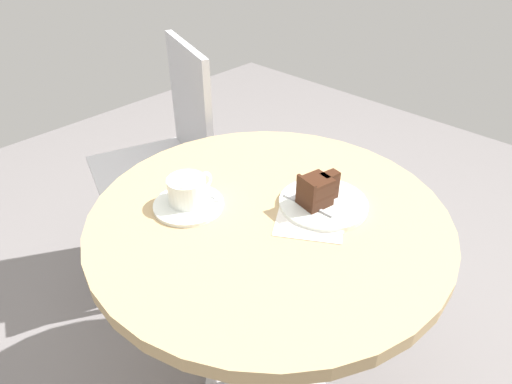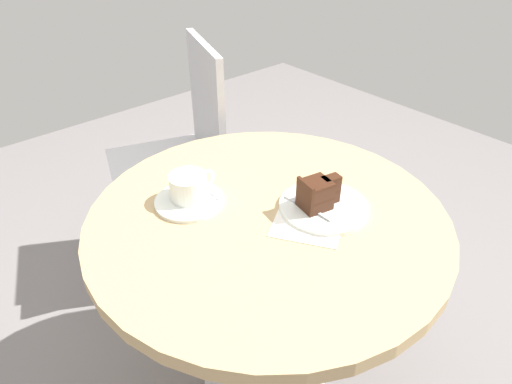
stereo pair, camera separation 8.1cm
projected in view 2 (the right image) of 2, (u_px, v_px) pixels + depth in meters
The scene contains 9 objects.
cafe_table at pixel (267, 248), 1.12m from camera, with size 0.84×0.84×0.68m.
saucer at pixel (190, 201), 1.10m from camera, with size 0.17×0.17×0.01m.
coffee_cup at pixel (189, 186), 1.09m from camera, with size 0.12×0.09×0.06m.
teaspoon at pixel (211, 193), 1.12m from camera, with size 0.03×0.10×0.00m.
cake_plate at pixel (324, 207), 1.08m from camera, with size 0.21×0.21×0.01m.
cake_slice at pixel (317, 194), 1.05m from camera, with size 0.10×0.07×0.08m.
fork at pixel (303, 204), 1.07m from camera, with size 0.02×0.14×0.00m.
napkin at pixel (309, 219), 1.04m from camera, with size 0.22×0.21×0.00m.
cafe_chair at pixel (185, 144), 1.65m from camera, with size 0.49×0.49×0.89m.
Camera 2 is at (-0.58, -0.62, 1.32)m, focal length 32.00 mm.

